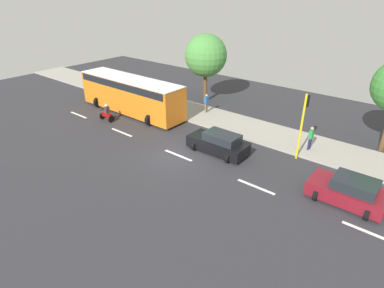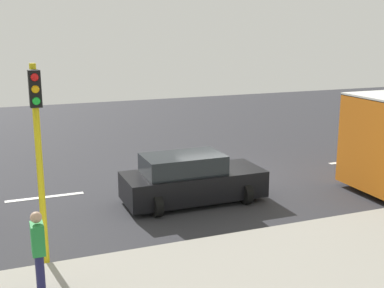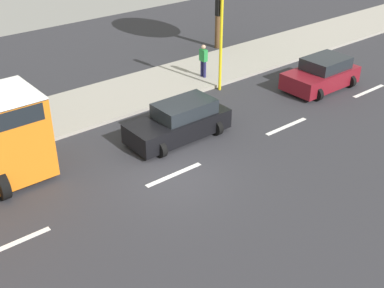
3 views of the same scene
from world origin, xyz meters
name	(u,v)px [view 3 (image 3 of 3)]	position (x,y,z in m)	size (l,w,h in m)	color
ground_plane	(174,176)	(0.00, 0.00, -0.05)	(40.00, 60.00, 0.10)	#2D2D33
sidewalk	(81,108)	(7.00, 0.00, 0.07)	(4.00, 60.00, 0.15)	#9E998E
lane_stripe_far_north	(369,91)	(0.00, -12.00, 0.01)	(0.20, 2.40, 0.01)	white
lane_stripe_north	(286,126)	(0.00, -6.00, 0.01)	(0.20, 2.40, 0.01)	white
lane_stripe_mid	(174,175)	(0.00, 0.00, 0.01)	(0.20, 2.40, 0.01)	white
lane_stripe_south	(11,244)	(0.00, 6.00, 0.01)	(0.20, 2.40, 0.01)	white
car_black	(180,122)	(2.09, -1.87, 0.71)	(2.14, 4.27, 1.52)	black
car_maroon	(322,74)	(1.78, -10.45, 0.71)	(2.36, 3.85, 1.52)	maroon
pedestrian_near_signal	(203,60)	(6.29, -6.66, 1.06)	(0.40, 0.24, 1.69)	#1E1E4C
pedestrian_by_tree	(1,104)	(7.54, 3.27, 1.06)	(0.40, 0.24, 1.69)	#72604C
traffic_light_corner	(220,31)	(4.85, -6.42, 2.93)	(0.49, 0.24, 4.50)	yellow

